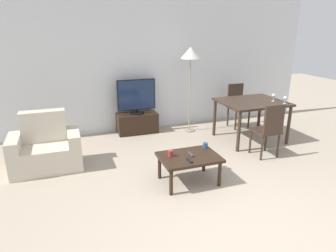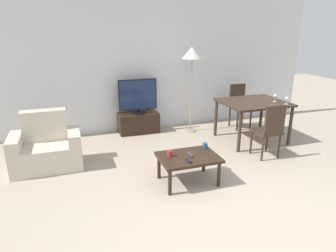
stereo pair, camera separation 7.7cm
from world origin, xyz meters
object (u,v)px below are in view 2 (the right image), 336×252
object	(u,v)px
dining_chair_near	(270,129)
cup_white_near	(205,146)
armchair	(47,149)
wine_glass_left	(287,99)
tv	(138,96)
wine_glass_center	(275,96)
dining_chair_far	(239,104)
coffee_table	(188,159)
dining_table	(253,106)
tv_stand	(139,123)
remote_secondary	(190,155)
cup_colored_far	(170,153)
remote_primary	(189,160)
floor_lamp	(192,57)

from	to	relation	value
dining_chair_near	cup_white_near	distance (m)	1.25
armchair	wine_glass_left	bearing A→B (deg)	-5.40
tv	wine_glass_center	world-z (taller)	tv
dining_chair_far	cup_white_near	world-z (taller)	dining_chair_far
coffee_table	dining_table	world-z (taller)	dining_table
wine_glass_center	coffee_table	bearing A→B (deg)	-154.75
cup_white_near	wine_glass_left	xyz separation A→B (m)	(1.87, 0.58, 0.43)
tv_stand	dining_table	size ratio (longest dim) A/B	0.69
remote_secondary	cup_colored_far	world-z (taller)	cup_colored_far
coffee_table	remote_primary	world-z (taller)	remote_primary
wine_glass_center	remote_primary	bearing A→B (deg)	-152.19
tv	cup_colored_far	world-z (taller)	tv
dining_table	wine_glass_left	distance (m)	0.61
dining_table	floor_lamp	distance (m)	1.52
tv	dining_chair_near	xyz separation A→B (m)	(1.75, -1.94, -0.25)
coffee_table	dining_chair_far	distance (m)	2.82
armchair	dining_table	xyz separation A→B (m)	(3.69, 0.00, 0.38)
coffee_table	cup_colored_far	size ratio (longest dim) A/B	9.40
armchair	dining_chair_far	size ratio (longest dim) A/B	1.10
wine_glass_center	armchair	bearing A→B (deg)	177.90
tv_stand	floor_lamp	size ratio (longest dim) A/B	0.47
dining_chair_far	remote_secondary	size ratio (longest dim) A/B	6.21
cup_colored_far	dining_table	bearing A→B (deg)	28.12
cup_colored_far	tv_stand	bearing A→B (deg)	87.89
dining_table	remote_primary	xyz separation A→B (m)	(-1.85, -1.32, -0.27)
remote_primary	remote_secondary	bearing A→B (deg)	61.59
tv	coffee_table	world-z (taller)	tv
tv	floor_lamp	xyz separation A→B (m)	(1.05, -0.26, 0.77)
remote_primary	cup_white_near	bearing A→B (deg)	40.30
dining_chair_far	dining_chair_near	bearing A→B (deg)	-104.33
tv_stand	dining_chair_near	bearing A→B (deg)	-47.98
coffee_table	dining_table	xyz separation A→B (m)	(1.79, 1.16, 0.33)
floor_lamp	wine_glass_center	world-z (taller)	floor_lamp
armchair	wine_glass_left	distance (m)	4.17
cup_white_near	tv_stand	bearing A→B (deg)	103.65
tv_stand	floor_lamp	xyz separation A→B (m)	(1.05, -0.26, 1.33)
remote_secondary	cup_white_near	xyz separation A→B (m)	(0.31, 0.17, 0.03)
tv	dining_table	world-z (taller)	tv
cup_white_near	floor_lamp	bearing A→B (deg)	73.58
tv	cup_colored_far	xyz separation A→B (m)	(-0.08, -2.22, -0.32)
armchair	floor_lamp	size ratio (longest dim) A/B	0.59
dining_chair_far	remote_primary	world-z (taller)	dining_chair_far
tv_stand	remote_secondary	bearing A→B (deg)	-84.95
tv	cup_white_near	xyz separation A→B (m)	(0.51, -2.10, -0.32)
dining_chair_near	cup_colored_far	distance (m)	1.85
coffee_table	wine_glass_center	bearing A→B (deg)	25.25
dining_chair_near	armchair	bearing A→B (deg)	166.87
dining_table	wine_glass_center	distance (m)	0.43
wine_glass_center	wine_glass_left	bearing A→B (deg)	-75.43
armchair	remote_primary	size ratio (longest dim) A/B	6.85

